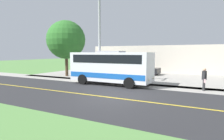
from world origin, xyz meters
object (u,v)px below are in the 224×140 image
parked_car_near (142,69)px  commercial_building (174,58)px  street_light_pole (99,36)px  tree_curbside (66,40)px  pedestrian_with_bags (204,79)px  shuttle_bus_front (111,66)px

parked_car_near → commercial_building: commercial_building is taller
street_light_pole → tree_curbside: street_light_pole is taller
commercial_building → pedestrian_with_bags: bearing=16.1°
shuttle_bus_front → pedestrian_with_bags: bearing=94.6°
shuttle_bus_front → pedestrian_with_bags: (-0.61, 7.53, -0.73)m
parked_car_near → tree_curbside: 10.34m
shuttle_bus_front → tree_curbside: (-2.85, -7.56, 2.73)m
shuttle_bus_front → street_light_pole: bearing=-102.4°
pedestrian_with_bags → street_light_pole: size_ratio=0.21×
pedestrian_with_bags → commercial_building: size_ratio=0.07×
tree_curbside → commercial_building: size_ratio=0.28×
pedestrian_with_bags → shuttle_bus_front: bearing=-85.4°
shuttle_bus_front → parked_car_near: shuttle_bus_front is taller
pedestrian_with_bags → commercial_building: commercial_building is taller
parked_car_near → pedestrian_with_bags: bearing=42.4°
pedestrian_with_bags → parked_car_near: size_ratio=0.38×
shuttle_bus_front → street_light_pole: size_ratio=0.92×
street_light_pole → commercial_building: bearing=165.4°
street_light_pole → tree_curbside: bearing=-112.5°
pedestrian_with_bags → commercial_building: (-16.24, -4.68, 1.03)m
shuttle_bus_front → commercial_building: 17.09m
street_light_pole → tree_curbside: (-2.52, -6.09, -0.02)m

